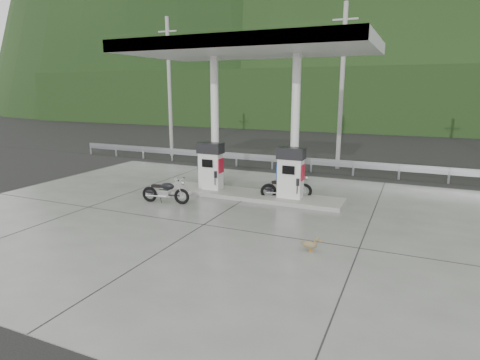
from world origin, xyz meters
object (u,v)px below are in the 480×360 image
at_px(motorcycle_left, 165,192).
at_px(motorcycle_right, 286,188).
at_px(gas_pump_right, 291,173).
at_px(duck, 310,245).
at_px(gas_pump_left, 211,166).

bearing_deg(motorcycle_left, motorcycle_right, 21.47).
bearing_deg(motorcycle_left, gas_pump_right, 17.27).
bearing_deg(duck, gas_pump_right, 110.74).
relative_size(gas_pump_right, motorcycle_right, 1.02).
bearing_deg(gas_pump_right, gas_pump_left, 180.00).
distance_m(motorcycle_left, motorcycle_right, 4.37).
xyz_separation_m(motorcycle_right, duck, (2.00, -4.44, -0.26)).
bearing_deg(gas_pump_left, duck, -40.05).
xyz_separation_m(motorcycle_left, duck, (5.77, -2.23, -0.23)).
bearing_deg(duck, motorcycle_left, 156.58).
relative_size(gas_pump_left, gas_pump_right, 1.00).
xyz_separation_m(gas_pump_right, duck, (1.78, -4.19, -0.89)).
height_order(gas_pump_left, gas_pump_right, same).
height_order(gas_pump_left, motorcycle_right, gas_pump_left).
height_order(gas_pump_left, duck, gas_pump_left).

